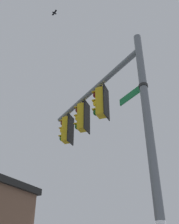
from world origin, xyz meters
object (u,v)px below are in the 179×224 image
Objects in this scene: bird_flying at (54,13)px; street_name_sign at (136,92)px; traffic_light_mid_outer at (66,130)px; traffic_light_mid_inner at (82,117)px; traffic_light_nearest_pole at (101,102)px.

street_name_sign is at bearing -95.82° from bird_flying.
traffic_light_mid_inner is at bearing -124.51° from traffic_light_mid_outer.
traffic_light_nearest_pole is 3.86× the size of bird_flying.
traffic_light_nearest_pole is 2.40m from traffic_light_mid_outer.
traffic_light_mid_outer is at bearing 55.49° from traffic_light_nearest_pole.
traffic_light_mid_outer is at bearing 5.54° from bird_flying.
traffic_light_mid_inner is 1.20m from traffic_light_mid_outer.
traffic_light_mid_outer is at bearing 55.49° from traffic_light_mid_inner.
traffic_light_mid_inner reaches higher than street_name_sign.
traffic_light_nearest_pole is at bearing 55.89° from street_name_sign.
bird_flying reaches higher than street_name_sign.
traffic_light_mid_outer is 1.35× the size of street_name_sign.
traffic_light_mid_inner is at bearing -31.56° from bird_flying.
bird_flying is at bearing 109.08° from traffic_light_nearest_pole.
traffic_light_nearest_pole is 1.20m from traffic_light_mid_inner.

